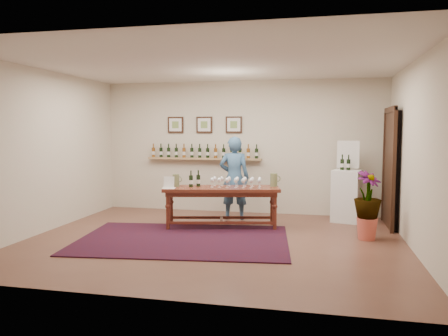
% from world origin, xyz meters
% --- Properties ---
extents(ground, '(6.00, 6.00, 0.00)m').
position_xyz_m(ground, '(0.00, 0.00, 0.00)').
color(ground, brown).
rests_on(ground, ground).
extents(room_shell, '(6.00, 6.00, 6.00)m').
position_xyz_m(room_shell, '(2.11, 1.86, 1.12)').
color(room_shell, beige).
rests_on(room_shell, ground).
extents(rug, '(3.57, 2.59, 0.02)m').
position_xyz_m(rug, '(-0.48, -0.08, 0.01)').
color(rug, '#490D11').
rests_on(rug, ground).
extents(tasting_table, '(2.17, 1.08, 0.74)m').
position_xyz_m(tasting_table, '(-0.08, 0.96, 0.63)').
color(tasting_table, '#4E2013').
rests_on(tasting_table, ground).
extents(table_glasses, '(1.33, 0.36, 0.18)m').
position_xyz_m(table_glasses, '(0.17, 1.05, 0.83)').
color(table_glasses, silver).
rests_on(table_glasses, tasting_table).
extents(table_bottles, '(0.32, 0.21, 0.31)m').
position_xyz_m(table_bottles, '(-0.58, 0.93, 0.89)').
color(table_bottles, black).
rests_on(table_bottles, tasting_table).
extents(pitcher_left, '(0.18, 0.18, 0.23)m').
position_xyz_m(pitcher_left, '(-0.92, 0.88, 0.85)').
color(pitcher_left, '#656E44').
rests_on(pitcher_left, tasting_table).
extents(pitcher_right, '(0.20, 0.20, 0.24)m').
position_xyz_m(pitcher_right, '(0.83, 1.27, 0.86)').
color(pitcher_right, '#656E44').
rests_on(pitcher_right, tasting_table).
extents(menu_card, '(0.24, 0.19, 0.21)m').
position_xyz_m(menu_card, '(-0.97, 0.63, 0.84)').
color(menu_card, silver).
rests_on(menu_card, tasting_table).
extents(display_pedestal, '(0.61, 0.61, 1.00)m').
position_xyz_m(display_pedestal, '(2.16, 1.98, 0.50)').
color(display_pedestal, silver).
rests_on(display_pedestal, ground).
extents(pedestal_bottles, '(0.29, 0.15, 0.28)m').
position_xyz_m(pedestal_bottles, '(2.13, 1.97, 1.14)').
color(pedestal_bottles, black).
rests_on(pedestal_bottles, display_pedestal).
extents(info_sign, '(0.42, 0.13, 0.59)m').
position_xyz_m(info_sign, '(2.19, 2.11, 1.29)').
color(info_sign, silver).
rests_on(info_sign, display_pedestal).
extents(potted_plant, '(0.72, 0.72, 0.96)m').
position_xyz_m(potted_plant, '(2.41, 0.60, 0.56)').
color(potted_plant, '#C95543').
rests_on(potted_plant, ground).
extents(person, '(0.62, 0.43, 1.64)m').
position_xyz_m(person, '(-0.00, 1.76, 0.82)').
color(person, '#355B7F').
rests_on(person, ground).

